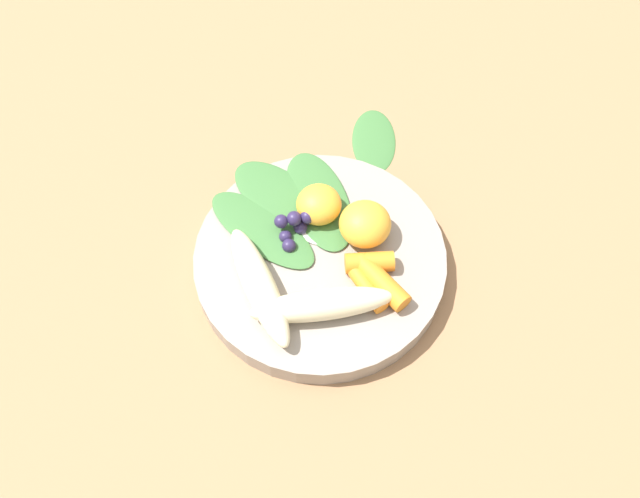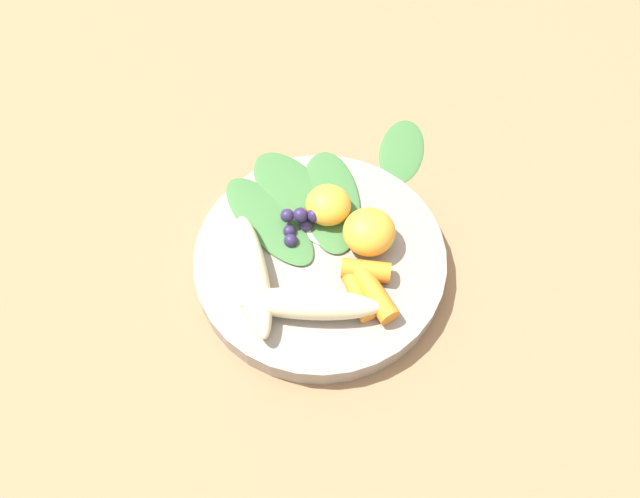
{
  "view_description": "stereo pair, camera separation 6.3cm",
  "coord_description": "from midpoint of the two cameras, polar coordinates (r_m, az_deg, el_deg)",
  "views": [
    {
      "loc": [
        0.32,
        -0.01,
        0.57
      ],
      "look_at": [
        0.0,
        0.0,
        0.03
      ],
      "focal_mm": 37.45,
      "sensor_mm": 36.0,
      "label": 1
    },
    {
      "loc": [
        0.32,
        0.06,
        0.57
      ],
      "look_at": [
        0.0,
        0.0,
        0.03
      ],
      "focal_mm": 37.45,
      "sensor_mm": 36.0,
      "label": 2
    }
  ],
  "objects": [
    {
      "name": "banana_peeled_right",
      "position": [
        0.61,
        -8.15,
        -3.39
      ],
      "size": [
        0.13,
        0.08,
        0.03
      ],
      "primitive_type": "ellipsoid",
      "rotation": [
        0.0,
        0.0,
        6.67
      ],
      "color": "beige",
      "rests_on": "bowl"
    },
    {
      "name": "ground_plane",
      "position": [
        0.66,
        -2.72,
        -1.78
      ],
      "size": [
        2.4,
        2.4,
        0.0
      ],
      "primitive_type": "plane",
      "color": "#99704C"
    },
    {
      "name": "blueberry_pile",
      "position": [
        0.64,
        -4.93,
        1.73
      ],
      "size": [
        0.04,
        0.04,
        0.03
      ],
      "color": "#2D234C",
      "rests_on": "bowl"
    },
    {
      "name": "kale_leaf_right",
      "position": [
        0.67,
        -6.17,
        4.36
      ],
      "size": [
        0.12,
        0.12,
        0.0
      ],
      "primitive_type": "ellipsoid",
      "rotation": [
        0.0,
        0.0,
        10.24
      ],
      "color": "#3D7038",
      "rests_on": "bowl"
    },
    {
      "name": "kale_leaf_rear",
      "position": [
        0.65,
        -7.73,
        1.46
      ],
      "size": [
        0.12,
        0.13,
        0.0
      ],
      "primitive_type": "ellipsoid",
      "rotation": [
        0.0,
        0.0,
        10.28
      ],
      "color": "#3D7038",
      "rests_on": "bowl"
    },
    {
      "name": "orange_segment_near",
      "position": [
        0.65,
        -2.55,
        3.61
      ],
      "size": [
        0.04,
        0.04,
        0.03
      ],
      "primitive_type": "ellipsoid",
      "color": "#F4A833",
      "rests_on": "bowl"
    },
    {
      "name": "orange_segment_far",
      "position": [
        0.63,
        1.05,
        1.92
      ],
      "size": [
        0.05,
        0.05,
        0.04
      ],
      "primitive_type": "ellipsoid",
      "color": "#F4A833",
      "rests_on": "bowl"
    },
    {
      "name": "coconut_shred_patch",
      "position": [
        0.65,
        -2.47,
        1.6
      ],
      "size": [
        0.04,
        0.04,
        0.0
      ],
      "primitive_type": "cylinder",
      "color": "white",
      "rests_on": "bowl"
    },
    {
      "name": "bowl",
      "position": [
        0.65,
        -2.77,
        -1.25
      ],
      "size": [
        0.24,
        0.24,
        0.02
      ],
      "primitive_type": "cylinder",
      "color": "gray",
      "rests_on": "ground_plane"
    },
    {
      "name": "kale_leaf_left",
      "position": [
        0.67,
        -3.17,
        3.98
      ],
      "size": [
        0.14,
        0.09,
        0.0
      ],
      "primitive_type": "ellipsoid",
      "rotation": [
        0.0,
        0.0,
        9.71
      ],
      "color": "#3D7038",
      "rests_on": "bowl"
    },
    {
      "name": "carrot_mid_left",
      "position": [
        0.61,
        2.36,
        -3.1
      ],
      "size": [
        0.06,
        0.05,
        0.02
      ],
      "primitive_type": "cylinder",
      "rotation": [
        0.0,
        1.57,
        6.95
      ],
      "color": "orange",
      "rests_on": "bowl"
    },
    {
      "name": "banana_peeled_left",
      "position": [
        0.59,
        -2.82,
        -5.05
      ],
      "size": [
        0.04,
        0.13,
        0.03
      ],
      "primitive_type": "ellipsoid",
      "rotation": [
        0.0,
        0.0,
        7.97
      ],
      "color": "beige",
      "rests_on": "bowl"
    },
    {
      "name": "carrot_mid_right",
      "position": [
        0.62,
        1.38,
        -1.4
      ],
      "size": [
        0.02,
        0.05,
        0.02
      ],
      "primitive_type": "cylinder",
      "rotation": [
        0.0,
        1.57,
        7.89
      ],
      "color": "orange",
      "rests_on": "bowl"
    },
    {
      "name": "carrot_front",
      "position": [
        0.61,
        1.18,
        -3.7
      ],
      "size": [
        0.05,
        0.04,
        0.01
      ],
      "primitive_type": "cylinder",
      "rotation": [
        0.0,
        1.57,
        6.81
      ],
      "color": "orange",
      "rests_on": "bowl"
    },
    {
      "name": "kale_leaf_stray",
      "position": [
        0.75,
        2.23,
        9.15
      ],
      "size": [
        0.09,
        0.05,
        0.01
      ],
      "primitive_type": "ellipsoid",
      "rotation": [
        0.0,
        0.0,
        3.1
      ],
      "color": "#3D7038",
      "rests_on": "ground_plane"
    }
  ]
}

